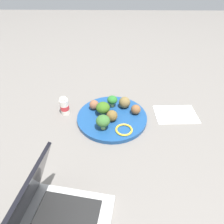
{
  "coord_description": "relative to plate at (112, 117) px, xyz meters",
  "views": [
    {
      "loc": [
        0.01,
        -0.62,
        0.53
      ],
      "look_at": [
        0.0,
        0.0,
        0.04
      ],
      "focal_mm": 32.09,
      "sensor_mm": 36.0,
      "label": 1
    }
  ],
  "objects": [
    {
      "name": "meatball_mid_left",
      "position": [
        -0.07,
        0.05,
        0.03
      ],
      "size": [
        0.04,
        0.04,
        0.04
      ],
      "primitive_type": "sphere",
      "color": "brown",
      "rests_on": "plate"
    },
    {
      "name": "knife",
      "position": [
        0.27,
        0.01,
        -0.0
      ],
      "size": [
        0.15,
        0.02,
        0.01
      ],
      "color": "white",
      "rests_on": "napkin"
    },
    {
      "name": "meatball_near_rim",
      "position": [
        0.1,
        0.02,
        0.03
      ],
      "size": [
        0.04,
        0.04,
        0.04
      ],
      "primitive_type": "sphere",
      "color": "brown",
      "rests_on": "plate"
    },
    {
      "name": "meatball_back_right",
      "position": [
        0.0,
        -0.03,
        0.03
      ],
      "size": [
        0.04,
        0.04,
        0.04
      ],
      "primitive_type": "sphere",
      "color": "brown",
      "rests_on": "plate"
    },
    {
      "name": "plate",
      "position": [
        0.0,
        0.0,
        0.0
      ],
      "size": [
        0.28,
        0.28,
        0.02
      ],
      "primitive_type": "cylinder",
      "color": "navy",
      "rests_on": "ground_plane"
    },
    {
      "name": "broccoli_floret_center",
      "position": [
        -0.04,
        0.01,
        0.04
      ],
      "size": [
        0.06,
        0.06,
        0.06
      ],
      "color": "#95B883",
      "rests_on": "plate"
    },
    {
      "name": "yogurt_bottle",
      "position": [
        -0.2,
        0.04,
        0.03
      ],
      "size": [
        0.04,
        0.04,
        0.08
      ],
      "color": "white",
      "rests_on": "ground_plane"
    },
    {
      "name": "ground_plane",
      "position": [
        0.0,
        0.0,
        -0.01
      ],
      "size": [
        4.0,
        4.0,
        0.0
      ],
      "primitive_type": "plane",
      "color": "slate"
    },
    {
      "name": "pepper_ring_near_rim",
      "position": [
        0.05,
        -0.08,
        0.01
      ],
      "size": [
        0.09,
        0.09,
        0.01
      ],
      "primitive_type": "torus",
      "rotation": [
        0.0,
        0.0,
        0.7
      ],
      "color": "gold",
      "rests_on": "plate"
    },
    {
      "name": "fork",
      "position": [
        0.27,
        0.05,
        -0.0
      ],
      "size": [
        0.12,
        0.02,
        0.01
      ],
      "color": "silver",
      "rests_on": "napkin"
    },
    {
      "name": "broccoli_floret_mid_right",
      "position": [
        -0.03,
        -0.07,
        0.04
      ],
      "size": [
        0.05,
        0.05,
        0.06
      ],
      "color": "#A3CF69",
      "rests_on": "plate"
    },
    {
      "name": "meatball_far_rim",
      "position": [
        0.05,
        0.06,
        0.03
      ],
      "size": [
        0.05,
        0.05,
        0.05
      ],
      "primitive_type": "sphere",
      "color": "brown",
      "rests_on": "plate"
    },
    {
      "name": "napkin",
      "position": [
        0.27,
        0.03,
        -0.01
      ],
      "size": [
        0.18,
        0.13,
        0.01
      ],
      "primitive_type": "cube",
      "rotation": [
        0.0,
        0.0,
        0.05
      ],
      "color": "white",
      "rests_on": "ground_plane"
    },
    {
      "name": "broccoli_floret_front_right",
      "position": [
        -0.0,
        0.07,
        0.04
      ],
      "size": [
        0.04,
        0.04,
        0.05
      ],
      "color": "#A2C471",
      "rests_on": "plate"
    }
  ]
}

